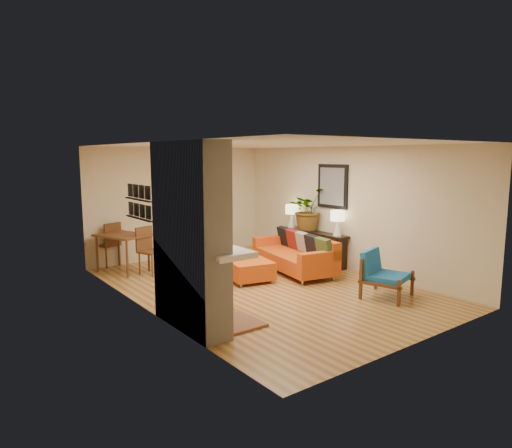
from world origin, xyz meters
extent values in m
plane|color=tan|center=(0.00, 0.00, 0.00)|extent=(6.50, 6.50, 0.00)
plane|color=white|center=(0.00, 0.00, 2.60)|extent=(6.50, 6.50, 0.00)
plane|color=beige|center=(0.00, 3.25, 1.30)|extent=(4.50, 0.00, 4.50)
plane|color=beige|center=(0.00, -3.25, 1.30)|extent=(4.50, 0.00, 4.50)
plane|color=beige|center=(-2.25, 0.00, 1.30)|extent=(0.00, 6.50, 6.50)
plane|color=beige|center=(2.25, 0.00, 1.30)|extent=(0.00, 6.50, 6.50)
cube|color=black|center=(0.25, 3.22, 1.05)|extent=(0.88, 0.06, 2.10)
cube|color=white|center=(-0.24, 3.21, 1.05)|extent=(0.10, 0.08, 2.18)
cube|color=white|center=(0.74, 3.21, 1.05)|extent=(0.10, 0.08, 2.18)
cube|color=white|center=(0.25, 3.21, 2.13)|extent=(1.08, 0.08, 0.10)
cube|color=black|center=(2.22, 0.40, 1.75)|extent=(0.04, 0.85, 0.95)
cube|color=slate|center=(2.19, 0.40, 1.75)|extent=(0.01, 0.70, 0.80)
cube|color=black|center=(-2.21, 0.35, 1.42)|extent=(0.06, 0.95, 0.02)
cube|color=black|center=(-2.21, 0.35, 1.72)|extent=(0.06, 0.95, 0.02)
cube|color=white|center=(-2.04, -1.00, 1.86)|extent=(0.42, 1.50, 1.48)
cube|color=white|center=(-2.04, -1.00, 0.56)|extent=(0.42, 1.50, 1.12)
cube|color=white|center=(-1.79, -1.00, 1.12)|extent=(0.60, 1.68, 0.08)
cube|color=black|center=(-1.83, -1.00, 0.45)|extent=(0.03, 0.72, 0.78)
cube|color=brown|center=(-1.53, -1.00, 0.02)|extent=(0.75, 1.30, 0.04)
cube|color=black|center=(-1.71, -1.00, 0.34)|extent=(0.30, 0.36, 0.48)
cylinder|color=black|center=(-1.71, -1.00, 0.78)|extent=(0.10, 0.10, 0.40)
cube|color=gold|center=(-1.82, -1.00, 1.75)|extent=(0.04, 0.95, 0.95)
cube|color=silver|center=(-1.80, -1.00, 1.75)|extent=(0.01, 0.82, 0.82)
cylinder|color=silver|center=(0.68, -0.36, 0.05)|extent=(0.05, 0.05, 0.10)
cylinder|color=silver|center=(1.37, -0.49, 0.05)|extent=(0.05, 0.05, 0.10)
cylinder|color=silver|center=(1.03, 1.47, 0.05)|extent=(0.05, 0.05, 0.10)
cylinder|color=silver|center=(1.71, 1.34, 0.05)|extent=(0.05, 0.05, 0.10)
cube|color=#F64F17|center=(1.20, 0.49, 0.25)|extent=(1.28, 2.23, 0.30)
cube|color=#F64F17|center=(1.54, 0.43, 0.58)|extent=(0.59, 2.10, 0.35)
cube|color=#F64F17|center=(1.02, -0.45, 0.50)|extent=(0.92, 0.34, 0.20)
cube|color=#F64F17|center=(1.38, 1.43, 0.50)|extent=(0.92, 0.34, 0.20)
cube|color=#3C5323|center=(1.25, -0.33, 0.62)|extent=(0.27, 0.43, 0.42)
cube|color=black|center=(1.33, 0.06, 0.62)|extent=(0.27, 0.43, 0.42)
cube|color=#9A9B96|center=(1.40, 0.45, 0.62)|extent=(0.27, 0.43, 0.42)
cube|color=maroon|center=(1.47, 0.80, 0.62)|extent=(0.27, 0.43, 0.42)
cube|color=black|center=(1.54, 1.19, 0.62)|extent=(0.27, 0.43, 0.42)
cylinder|color=silver|center=(-0.34, 0.20, 0.03)|extent=(0.04, 0.04, 0.06)
cylinder|color=silver|center=(0.28, 0.07, 0.03)|extent=(0.04, 0.04, 0.06)
cylinder|color=silver|center=(-0.21, 0.83, 0.03)|extent=(0.04, 0.04, 0.06)
cylinder|color=silver|center=(0.41, 0.70, 0.03)|extent=(0.04, 0.04, 0.06)
cube|color=#F64F17|center=(0.04, 0.45, 0.23)|extent=(0.92, 0.92, 0.33)
cube|color=brown|center=(0.97, -1.90, 0.30)|extent=(0.27, 0.72, 0.05)
cube|color=brown|center=(1.07, -2.21, 0.22)|extent=(0.06, 0.06, 0.44)
cube|color=brown|center=(0.87, -1.59, 0.35)|extent=(0.06, 0.06, 0.69)
cube|color=brown|center=(1.65, -1.68, 0.30)|extent=(0.27, 0.72, 0.05)
cube|color=brown|center=(1.75, -1.99, 0.22)|extent=(0.06, 0.06, 0.44)
cube|color=brown|center=(1.55, -1.37, 0.35)|extent=(0.06, 0.06, 0.69)
cube|color=blue|center=(1.31, -1.79, 0.36)|extent=(0.81, 0.78, 0.10)
cube|color=blue|center=(1.22, -1.51, 0.59)|extent=(0.67, 0.36, 0.41)
cube|color=brown|center=(-1.65, 2.64, 0.77)|extent=(1.06, 1.24, 0.04)
cylinder|color=brown|center=(-1.76, 2.12, 0.38)|extent=(0.06, 0.06, 0.75)
cylinder|color=brown|center=(-1.22, 2.33, 0.38)|extent=(0.06, 0.06, 0.75)
cylinder|color=brown|center=(-2.08, 2.96, 0.38)|extent=(0.06, 0.06, 0.75)
cylinder|color=brown|center=(-1.54, 3.17, 0.38)|extent=(0.06, 0.06, 0.75)
cube|color=brown|center=(-1.26, 2.07, 0.47)|extent=(0.57, 0.57, 0.04)
cube|color=brown|center=(-1.34, 2.26, 0.73)|extent=(0.42, 0.20, 0.48)
cylinder|color=brown|center=(-1.36, 1.84, 0.23)|extent=(0.04, 0.04, 0.46)
cylinder|color=brown|center=(-1.03, 1.96, 0.23)|extent=(0.04, 0.04, 0.46)
cylinder|color=brown|center=(-1.49, 2.17, 0.23)|extent=(0.04, 0.04, 0.46)
cylinder|color=brown|center=(-1.16, 2.30, 0.23)|extent=(0.04, 0.04, 0.46)
cube|color=brown|center=(-1.75, 3.33, 0.47)|extent=(0.57, 0.57, 0.04)
cube|color=brown|center=(-1.67, 3.14, 0.73)|extent=(0.42, 0.20, 0.48)
cylinder|color=brown|center=(-1.85, 3.10, 0.23)|extent=(0.04, 0.04, 0.46)
cylinder|color=brown|center=(-1.52, 3.23, 0.23)|extent=(0.04, 0.04, 0.46)
cylinder|color=brown|center=(-1.98, 3.43, 0.23)|extent=(0.04, 0.04, 0.46)
cylinder|color=brown|center=(-1.65, 3.56, 0.23)|extent=(0.04, 0.04, 0.46)
cube|color=black|center=(2.07, 0.80, 0.70)|extent=(0.34, 1.85, 0.05)
cube|color=black|center=(2.07, -0.05, 0.34)|extent=(0.30, 0.04, 0.68)
cube|color=black|center=(2.07, 1.65, 0.34)|extent=(0.30, 0.04, 0.68)
cone|color=white|center=(2.07, 0.09, 0.88)|extent=(0.18, 0.18, 0.30)
cylinder|color=white|center=(2.07, 0.09, 1.05)|extent=(0.03, 0.03, 0.06)
cylinder|color=#FFEABF|center=(2.07, 0.09, 1.16)|extent=(0.30, 0.30, 0.22)
cone|color=white|center=(2.07, 1.55, 0.88)|extent=(0.18, 0.18, 0.30)
cylinder|color=white|center=(2.07, 1.55, 1.05)|extent=(0.03, 0.03, 0.06)
cylinder|color=#FFEABF|center=(2.07, 1.55, 1.16)|extent=(0.30, 0.30, 0.22)
imported|color=#1E5919|center=(2.06, 0.99, 1.21)|extent=(1.01, 0.92, 0.97)
camera|label=1|loc=(-5.02, -6.49, 2.40)|focal=32.00mm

